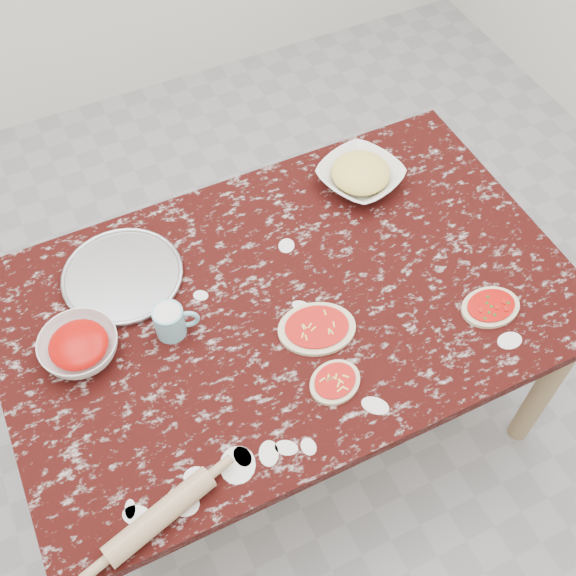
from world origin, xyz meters
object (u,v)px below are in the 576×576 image
at_px(flour_mug, 171,321).
at_px(cheese_bowl, 360,177).
at_px(pizza_tray, 123,276).
at_px(sauce_bowl, 80,347).
at_px(rolling_pin, 160,516).
at_px(worktable, 288,315).

bearing_deg(flour_mug, cheese_bowl, 20.06).
xyz_separation_m(pizza_tray, sauce_bowl, (-0.18, -0.19, 0.03)).
bearing_deg(flour_mug, rolling_pin, -113.17).
relative_size(worktable, flour_mug, 13.15).
distance_m(cheese_bowl, flour_mug, 0.77).
relative_size(pizza_tray, flour_mug, 2.78).
height_order(sauce_bowl, flour_mug, flour_mug).
bearing_deg(cheese_bowl, pizza_tray, -177.63).
height_order(worktable, pizza_tray, pizza_tray).
height_order(cheese_bowl, flour_mug, flour_mug).
distance_m(worktable, flour_mug, 0.36).
distance_m(worktable, sauce_bowl, 0.59).
height_order(pizza_tray, cheese_bowl, cheese_bowl).
height_order(worktable, flour_mug, flour_mug).
height_order(sauce_bowl, rolling_pin, sauce_bowl).
relative_size(sauce_bowl, flour_mug, 1.72).
xyz_separation_m(cheese_bowl, rolling_pin, (-0.93, -0.74, -0.00)).
relative_size(cheese_bowl, flour_mug, 2.02).
distance_m(worktable, pizza_tray, 0.49).
bearing_deg(cheese_bowl, sauce_bowl, -166.83).
height_order(cheese_bowl, rolling_pin, cheese_bowl).
xyz_separation_m(worktable, flour_mug, (-0.33, 0.04, 0.13)).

